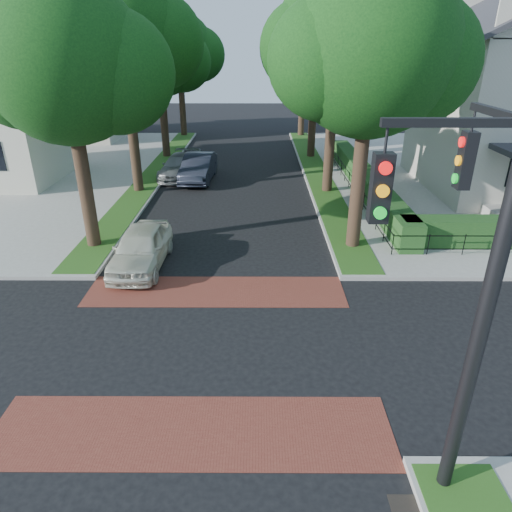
# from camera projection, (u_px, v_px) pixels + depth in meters

# --- Properties ---
(ground) EXTENTS (120.00, 120.00, 0.00)m
(ground) POSITION_uv_depth(u_px,v_px,m) (207.00, 346.00, 13.14)
(ground) COLOR black
(ground) RESTS_ON ground
(crosswalk_far) EXTENTS (9.00, 2.20, 0.01)m
(crosswalk_far) POSITION_uv_depth(u_px,v_px,m) (216.00, 291.00, 16.04)
(crosswalk_far) COLOR maroon
(crosswalk_far) RESTS_ON ground
(crosswalk_near) EXTENTS (9.00, 2.20, 0.01)m
(crosswalk_near) POSITION_uv_depth(u_px,v_px,m) (192.00, 431.00, 10.23)
(crosswalk_near) COLOR maroon
(crosswalk_near) RESTS_ON ground
(storm_drain) EXTENTS (0.65, 0.45, 0.01)m
(storm_drain) POSITION_uv_depth(u_px,v_px,m) (407.00, 505.00, 8.59)
(storm_drain) COLOR black
(storm_drain) RESTS_ON ground
(grass_strip_ne) EXTENTS (1.60, 29.80, 0.02)m
(grass_strip_ne) POSITION_uv_depth(u_px,v_px,m) (317.00, 172.00, 30.37)
(grass_strip_ne) COLOR #264C15
(grass_strip_ne) RESTS_ON sidewalk_ne
(grass_strip_nw) EXTENTS (1.60, 29.80, 0.02)m
(grass_strip_nw) POSITION_uv_depth(u_px,v_px,m) (155.00, 172.00, 30.42)
(grass_strip_nw) COLOR #264C15
(grass_strip_nw) RESTS_ON sidewalk_nw
(tree_right_near) EXTENTS (7.75, 6.67, 10.66)m
(tree_right_near) POSITION_uv_depth(u_px,v_px,m) (372.00, 53.00, 16.47)
(tree_right_near) COLOR black
(tree_right_near) RESTS_ON sidewalk_ne
(tree_right_mid) EXTENTS (8.25, 7.09, 11.22)m
(tree_right_mid) POSITION_uv_depth(u_px,v_px,m) (338.00, 42.00, 23.58)
(tree_right_mid) COLOR black
(tree_right_mid) RESTS_ON sidewalk_ne
(tree_right_far) EXTENTS (7.25, 6.23, 9.74)m
(tree_right_far) POSITION_uv_depth(u_px,v_px,m) (316.00, 60.00, 32.18)
(tree_right_far) COLOR black
(tree_right_far) RESTS_ON sidewalk_ne
(tree_right_back) EXTENTS (7.50, 6.45, 10.20)m
(tree_right_back) POSITION_uv_depth(u_px,v_px,m) (305.00, 52.00, 40.19)
(tree_right_back) COLOR black
(tree_right_back) RESTS_ON sidewalk_ne
(tree_left_near) EXTENTS (7.50, 6.45, 10.20)m
(tree_left_near) POSITION_uv_depth(u_px,v_px,m) (70.00, 63.00, 16.66)
(tree_left_near) COLOR black
(tree_left_near) RESTS_ON sidewalk_nw
(tree_left_mid) EXTENTS (8.00, 6.88, 11.48)m
(tree_left_mid) POSITION_uv_depth(u_px,v_px,m) (125.00, 35.00, 23.47)
(tree_left_mid) COLOR black
(tree_left_mid) RESTS_ON sidewalk_nw
(tree_left_far) EXTENTS (7.00, 6.02, 9.86)m
(tree_left_far) POSITION_uv_depth(u_px,v_px,m) (161.00, 57.00, 32.12)
(tree_left_far) COLOR black
(tree_left_far) RESTS_ON sidewalk_nw
(tree_left_back) EXTENTS (7.75, 6.66, 10.44)m
(tree_left_back) POSITION_uv_depth(u_px,v_px,m) (180.00, 51.00, 40.18)
(tree_left_back) COLOR black
(tree_left_back) RESTS_ON sidewalk_nw
(hedge_main_road) EXTENTS (1.00, 18.00, 1.20)m
(hedge_main_road) POSITION_uv_depth(u_px,v_px,m) (365.00, 180.00, 26.40)
(hedge_main_road) COLOR #153E1A
(hedge_main_road) RESTS_ON sidewalk_ne
(fence_main_road) EXTENTS (0.06, 18.00, 0.90)m
(fence_main_road) POSITION_uv_depth(u_px,v_px,m) (351.00, 183.00, 26.46)
(fence_main_road) COLOR black
(fence_main_road) RESTS_ON sidewalk_ne
(house_left_far) EXTENTS (10.00, 9.00, 10.14)m
(house_left_far) POSITION_uv_depth(u_px,v_px,m) (66.00, 80.00, 40.09)
(house_left_far) COLOR beige
(house_left_far) RESTS_ON sidewalk_nw
(traffic_signal) EXTENTS (2.17, 2.00, 8.00)m
(traffic_signal) POSITION_uv_depth(u_px,v_px,m) (475.00, 268.00, 7.13)
(traffic_signal) COLOR black
(traffic_signal) RESTS_ON sidewalk_se
(parked_car_front) EXTENTS (1.92, 4.59, 1.55)m
(parked_car_front) POSITION_uv_depth(u_px,v_px,m) (141.00, 248.00, 17.57)
(parked_car_front) COLOR beige
(parked_car_front) RESTS_ON ground
(parked_car_middle) EXTENTS (2.01, 5.11, 1.65)m
(parked_car_middle) POSITION_uv_depth(u_px,v_px,m) (198.00, 168.00, 28.82)
(parked_car_middle) COLOR #212531
(parked_car_middle) RESTS_ON ground
(parked_car_rear) EXTENTS (2.51, 5.11, 1.43)m
(parked_car_rear) POSITION_uv_depth(u_px,v_px,m) (180.00, 166.00, 29.57)
(parked_car_rear) COLOR slate
(parked_car_rear) RESTS_ON ground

